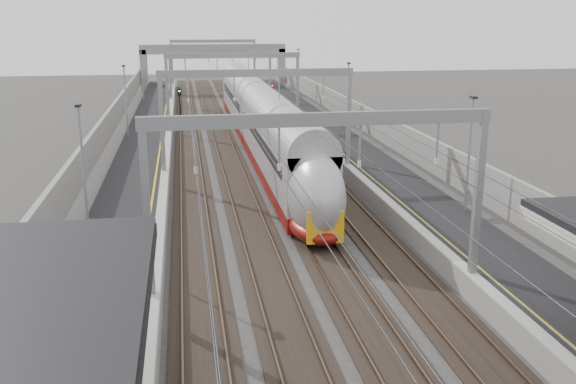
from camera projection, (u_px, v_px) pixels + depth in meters
name	position (u px, v px, depth m)	size (l,w,h in m)	color
platform_left	(141.00, 169.00, 45.51)	(4.00, 120.00, 1.00)	black
platform_right	(359.00, 161.00, 48.00)	(4.00, 120.00, 1.00)	black
tracks	(253.00, 171.00, 46.87)	(11.40, 140.00, 0.20)	black
overhead_line	(243.00, 78.00, 51.56)	(13.00, 140.00, 6.60)	gray
overbridge	(213.00, 55.00, 97.84)	(22.00, 2.20, 6.90)	gray
wall_left	(93.00, 155.00, 44.72)	(0.30, 120.00, 3.20)	gray
wall_right	(401.00, 145.00, 48.20)	(0.30, 120.00, 3.20)	gray
train	(262.00, 127.00, 52.71)	(2.83, 51.58, 4.47)	maroon
signal_green	(180.00, 99.00, 68.82)	(0.32, 0.32, 3.48)	black
signal_red_near	(256.00, 95.00, 71.79)	(0.32, 0.32, 3.48)	black
signal_red_far	(272.00, 93.00, 74.36)	(0.32, 0.32, 3.48)	black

